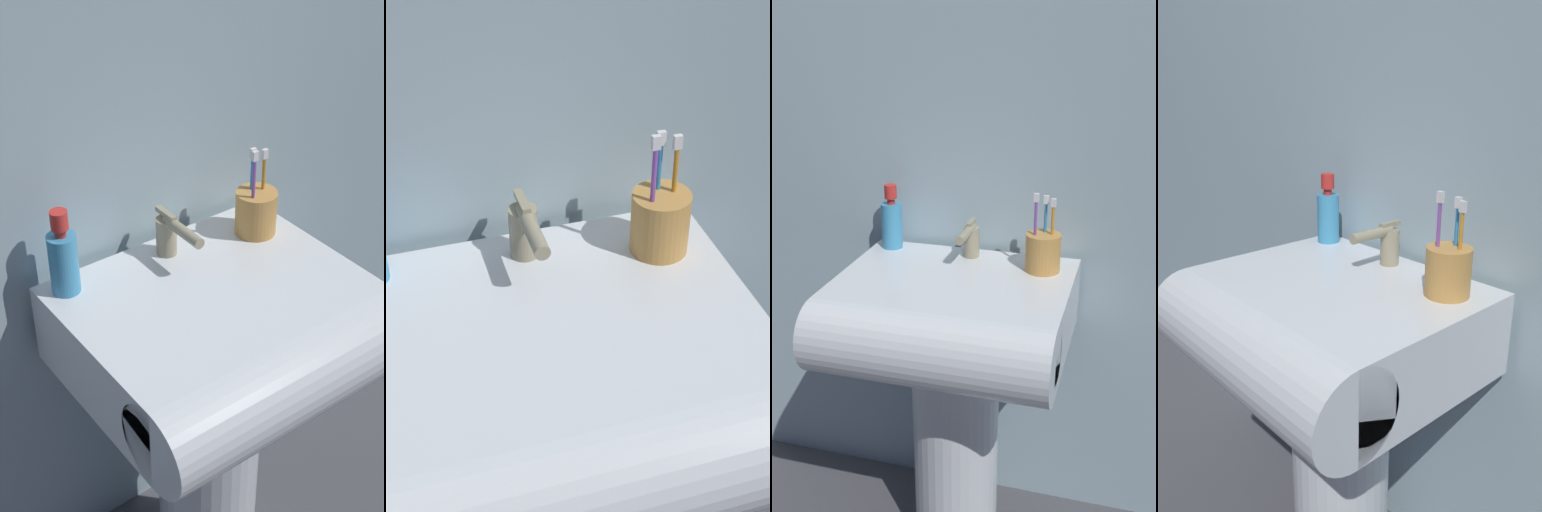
% 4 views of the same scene
% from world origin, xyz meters
% --- Properties ---
extents(wall_back, '(5.00, 0.05, 2.40)m').
position_xyz_m(wall_back, '(0.00, 0.24, 1.20)').
color(wall_back, '#9EB7C1').
rests_on(wall_back, ground).
extents(sink_pedestal, '(0.22, 0.22, 0.60)m').
position_xyz_m(sink_pedestal, '(0.00, 0.00, 0.30)').
color(sink_pedestal, white).
rests_on(sink_pedestal, ground).
extents(sink_basin, '(0.54, 0.48, 0.17)m').
position_xyz_m(sink_basin, '(0.00, -0.06, 0.69)').
color(sink_basin, white).
rests_on(sink_basin, sink_pedestal).
extents(faucet, '(0.04, 0.14, 0.10)m').
position_xyz_m(faucet, '(0.00, 0.13, 0.82)').
color(faucet, tan).
rests_on(faucet, sink_basin).
extents(toothbrush_cup, '(0.08, 0.08, 0.19)m').
position_xyz_m(toothbrush_cup, '(0.19, 0.10, 0.82)').
color(toothbrush_cup, '#D19347').
rests_on(toothbrush_cup, sink_basin).
extents(soap_bottle, '(0.05, 0.05, 0.17)m').
position_xyz_m(soap_bottle, '(-0.22, 0.15, 0.84)').
color(soap_bottle, '#3F99CC').
rests_on(soap_bottle, sink_basin).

